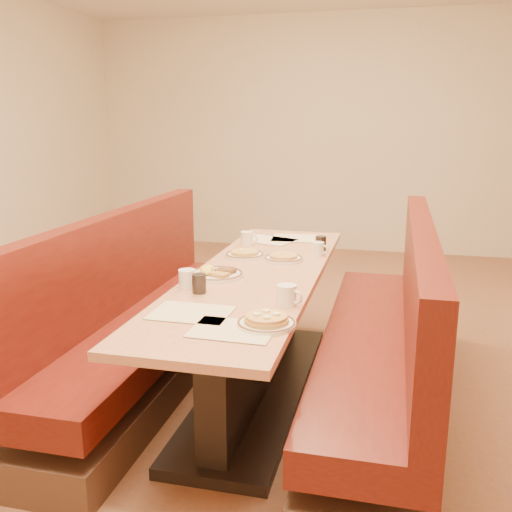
% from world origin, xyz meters
% --- Properties ---
extents(ground, '(8.00, 8.00, 0.00)m').
position_xyz_m(ground, '(0.00, 0.00, 0.00)').
color(ground, '#9E6647').
rests_on(ground, ground).
extents(room_envelope, '(6.04, 8.04, 2.82)m').
position_xyz_m(room_envelope, '(0.00, 0.00, 1.93)').
color(room_envelope, beige).
rests_on(room_envelope, ground).
extents(diner_table, '(0.70, 2.50, 0.75)m').
position_xyz_m(diner_table, '(0.00, 0.00, 0.37)').
color(diner_table, black).
rests_on(diner_table, ground).
extents(booth_left, '(0.55, 2.50, 1.05)m').
position_xyz_m(booth_left, '(-0.73, 0.00, 0.36)').
color(booth_left, '#4C3326').
rests_on(booth_left, ground).
extents(booth_right, '(0.55, 2.50, 1.05)m').
position_xyz_m(booth_right, '(0.73, 0.00, 0.36)').
color(booth_right, '#4C3326').
rests_on(booth_right, ground).
extents(placemat_near_left, '(0.35, 0.27, 0.00)m').
position_xyz_m(placemat_near_left, '(-0.12, -0.75, 0.75)').
color(placemat_near_left, beige).
rests_on(placemat_near_left, diner_table).
extents(placemat_near_right, '(0.35, 0.26, 0.00)m').
position_xyz_m(placemat_near_right, '(0.12, -0.91, 0.75)').
color(placemat_near_right, beige).
rests_on(placemat_near_right, diner_table).
extents(placemat_far_left, '(0.42, 0.36, 0.00)m').
position_xyz_m(placemat_far_left, '(-0.12, 0.86, 0.75)').
color(placemat_far_left, beige).
rests_on(placemat_far_left, diner_table).
extents(placemat_far_right, '(0.40, 0.31, 0.00)m').
position_xyz_m(placemat_far_right, '(0.07, 0.97, 0.75)').
color(placemat_far_right, beige).
rests_on(placemat_far_right, diner_table).
extents(pancake_plate, '(0.25, 0.25, 0.06)m').
position_xyz_m(pancake_plate, '(0.24, -0.82, 0.77)').
color(pancake_plate, white).
rests_on(pancake_plate, diner_table).
extents(eggs_plate, '(0.30, 0.30, 0.06)m').
position_xyz_m(eggs_plate, '(-0.20, -0.14, 0.77)').
color(eggs_plate, white).
rests_on(eggs_plate, diner_table).
extents(extra_plate_mid, '(0.24, 0.24, 0.05)m').
position_xyz_m(extra_plate_mid, '(0.09, 0.31, 0.77)').
color(extra_plate_mid, white).
rests_on(extra_plate_mid, diner_table).
extents(extra_plate_far, '(0.24, 0.24, 0.05)m').
position_xyz_m(extra_plate_far, '(-0.16, 0.34, 0.77)').
color(extra_plate_far, white).
rests_on(extra_plate_far, diner_table).
extents(coffee_mug_a, '(0.13, 0.09, 0.10)m').
position_xyz_m(coffee_mug_a, '(0.28, -0.54, 0.80)').
color(coffee_mug_a, white).
rests_on(coffee_mug_a, diner_table).
extents(coffee_mug_b, '(0.12, 0.09, 0.09)m').
position_xyz_m(coffee_mug_b, '(-0.28, -0.37, 0.80)').
color(coffee_mug_b, white).
rests_on(coffee_mug_b, diner_table).
extents(coffee_mug_c, '(0.11, 0.08, 0.08)m').
position_xyz_m(coffee_mug_c, '(0.28, 0.50, 0.79)').
color(coffee_mug_c, white).
rests_on(coffee_mug_c, diner_table).
extents(coffee_mug_d, '(0.12, 0.09, 0.09)m').
position_xyz_m(coffee_mug_d, '(-0.23, 0.68, 0.80)').
color(coffee_mug_d, white).
rests_on(coffee_mug_d, diner_table).
extents(soda_tumbler_near, '(0.07, 0.07, 0.10)m').
position_xyz_m(soda_tumbler_near, '(-0.19, -0.45, 0.80)').
color(soda_tumbler_near, black).
rests_on(soda_tumbler_near, diner_table).
extents(soda_tumbler_mid, '(0.07, 0.07, 0.10)m').
position_xyz_m(soda_tumbler_mid, '(0.28, 0.63, 0.80)').
color(soda_tumbler_mid, black).
rests_on(soda_tumbler_mid, diner_table).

